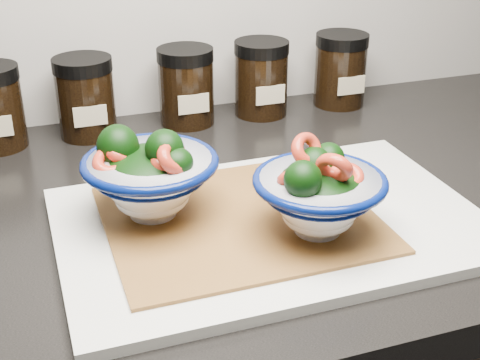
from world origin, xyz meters
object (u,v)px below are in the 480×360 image
object	(u,v)px
bowl_left	(150,176)
spice_jar_d	(186,86)
cutting_board	(271,224)
spice_jar_f	(340,69)
spice_jar_e	(261,78)
spice_jar_c	(86,97)
bowl_right	(319,194)

from	to	relation	value
bowl_left	spice_jar_d	xyz separation A→B (m)	(0.12, 0.28, -0.00)
cutting_board	bowl_left	size ratio (longest dim) A/B	3.12
spice_jar_d	spice_jar_f	xyz separation A→B (m)	(0.25, 0.00, 0.00)
spice_jar_e	spice_jar_d	bearing A→B (deg)	180.00
cutting_board	spice_jar_c	xyz separation A→B (m)	(-0.15, 0.33, 0.05)
spice_jar_d	spice_jar_e	xyz separation A→B (m)	(0.12, 0.00, 0.00)
bowl_left	spice_jar_f	distance (m)	0.46
cutting_board	spice_jar_d	bearing A→B (deg)	90.61
spice_jar_c	spice_jar_d	size ratio (longest dim) A/B	1.00
spice_jar_c	spice_jar_f	distance (m)	0.40
spice_jar_c	spice_jar_f	xyz separation A→B (m)	(0.40, 0.00, 0.00)
bowl_right	spice_jar_f	bearing A→B (deg)	60.24
spice_jar_c	bowl_left	bearing A→B (deg)	-84.00
cutting_board	spice_jar_c	world-z (taller)	spice_jar_c
bowl_right	spice_jar_e	bearing A→B (deg)	77.80
cutting_board	bowl_left	distance (m)	0.14
spice_jar_d	spice_jar_f	bearing A→B (deg)	0.00
spice_jar_d	bowl_right	bearing A→B (deg)	-84.48
bowl_left	spice_jar_e	size ratio (longest dim) A/B	1.28
spice_jar_e	spice_jar_f	world-z (taller)	same
cutting_board	spice_jar_d	distance (m)	0.33
bowl_left	bowl_right	size ratio (longest dim) A/B	1.07
cutting_board	spice_jar_e	distance (m)	0.35
cutting_board	bowl_left	world-z (taller)	bowl_left
spice_jar_c	spice_jar_e	size ratio (longest dim) A/B	1.00
cutting_board	spice_jar_f	distance (m)	0.41
bowl_left	cutting_board	bearing A→B (deg)	-21.05
bowl_left	spice_jar_e	xyz separation A→B (m)	(0.23, 0.28, -0.00)
spice_jar_e	spice_jar_f	distance (m)	0.13
spice_jar_c	spice_jar_e	world-z (taller)	same
spice_jar_c	spice_jar_e	distance (m)	0.26
cutting_board	spice_jar_c	size ratio (longest dim) A/B	3.98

